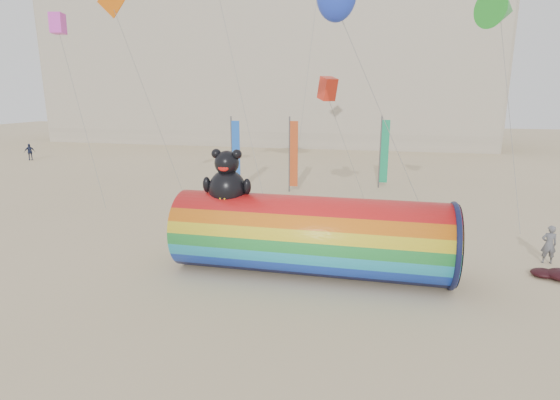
# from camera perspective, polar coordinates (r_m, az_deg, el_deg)

# --- Properties ---
(ground) EXTENTS (160.00, 160.00, 0.00)m
(ground) POSITION_cam_1_polar(r_m,az_deg,el_deg) (17.54, -2.72, -8.70)
(ground) COLOR #CCB58C
(ground) RESTS_ON ground
(hotel_building) EXTENTS (60.40, 15.40, 20.60)m
(hotel_building) POSITION_cam_1_polar(r_m,az_deg,el_deg) (63.81, -2.15, 16.93)
(hotel_building) COLOR #B7AD99
(hotel_building) RESTS_ON ground
(windsock_assembly) EXTENTS (10.27, 3.13, 4.74)m
(windsock_assembly) POSITION_cam_1_polar(r_m,az_deg,el_deg) (16.47, 3.96, -4.39)
(windsock_assembly) COLOR red
(windsock_assembly) RESTS_ON ground
(kite_handler) EXTENTS (0.58, 0.39, 1.59)m
(kite_handler) POSITION_cam_1_polar(r_m,az_deg,el_deg) (20.65, 31.69, -4.96)
(kite_handler) COLOR slate
(kite_handler) RESTS_ON ground
(festival_banners) EXTENTS (10.73, 3.44, 5.20)m
(festival_banners) POSITION_cam_1_polar(r_m,az_deg,el_deg) (30.77, 3.23, 6.12)
(festival_banners) COLOR #59595E
(festival_banners) RESTS_ON ground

